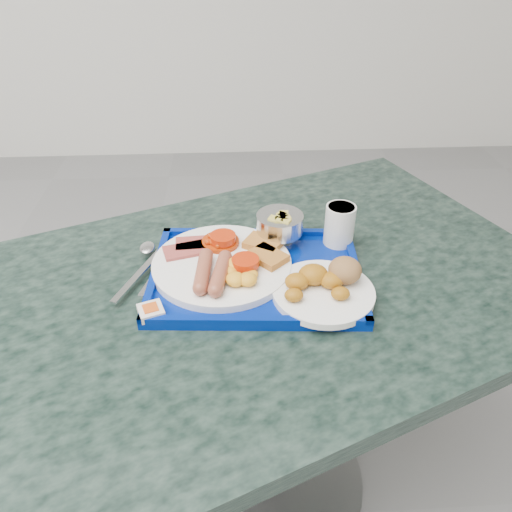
{
  "coord_description": "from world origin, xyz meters",
  "views": [
    {
      "loc": [
        1.02,
        0.01,
        1.28
      ],
      "look_at": [
        1.07,
        0.77,
        0.75
      ],
      "focal_mm": 35.0,
      "sensor_mm": 36.0,
      "label": 1
    }
  ],
  "objects_px": {
    "tray": "(256,275)",
    "bread_plate": "(325,285)",
    "table": "(269,345)",
    "fruit_bowl": "(280,224)",
    "juice_cup": "(340,224)",
    "main_plate": "(225,262)"
  },
  "relations": [
    {
      "from": "fruit_bowl",
      "to": "tray",
      "type": "bearing_deg",
      "value": -117.46
    },
    {
      "from": "table",
      "to": "fruit_bowl",
      "type": "distance_m",
      "value": 0.26
    },
    {
      "from": "tray",
      "to": "main_plate",
      "type": "height_order",
      "value": "main_plate"
    },
    {
      "from": "tray",
      "to": "main_plate",
      "type": "distance_m",
      "value": 0.06
    },
    {
      "from": "fruit_bowl",
      "to": "juice_cup",
      "type": "height_order",
      "value": "juice_cup"
    },
    {
      "from": "tray",
      "to": "fruit_bowl",
      "type": "distance_m",
      "value": 0.13
    },
    {
      "from": "tray",
      "to": "bread_plate",
      "type": "height_order",
      "value": "bread_plate"
    },
    {
      "from": "juice_cup",
      "to": "fruit_bowl",
      "type": "bearing_deg",
      "value": 176.23
    },
    {
      "from": "table",
      "to": "bread_plate",
      "type": "relative_size",
      "value": 7.06
    },
    {
      "from": "fruit_bowl",
      "to": "table",
      "type": "bearing_deg",
      "value": -104.41
    },
    {
      "from": "tray",
      "to": "juice_cup",
      "type": "bearing_deg",
      "value": 28.91
    },
    {
      "from": "fruit_bowl",
      "to": "juice_cup",
      "type": "bearing_deg",
      "value": -3.77
    },
    {
      "from": "main_plate",
      "to": "juice_cup",
      "type": "height_order",
      "value": "juice_cup"
    },
    {
      "from": "juice_cup",
      "to": "main_plate",
      "type": "bearing_deg",
      "value": -161.49
    },
    {
      "from": "main_plate",
      "to": "fruit_bowl",
      "type": "bearing_deg",
      "value": 37.35
    },
    {
      "from": "main_plate",
      "to": "bread_plate",
      "type": "xyz_separation_m",
      "value": [
        0.18,
        -0.09,
        0.0
      ]
    },
    {
      "from": "table",
      "to": "bread_plate",
      "type": "height_order",
      "value": "bread_plate"
    },
    {
      "from": "table",
      "to": "fruit_bowl",
      "type": "bearing_deg",
      "value": 75.59
    },
    {
      "from": "fruit_bowl",
      "to": "juice_cup",
      "type": "relative_size",
      "value": 1.13
    },
    {
      "from": "table",
      "to": "bread_plate",
      "type": "bearing_deg",
      "value": -33.23
    },
    {
      "from": "bread_plate",
      "to": "juice_cup",
      "type": "bearing_deg",
      "value": 71.35
    },
    {
      "from": "table",
      "to": "fruit_bowl",
      "type": "height_order",
      "value": "fruit_bowl"
    }
  ]
}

